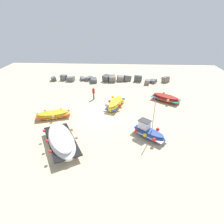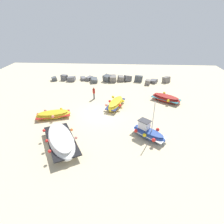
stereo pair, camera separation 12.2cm
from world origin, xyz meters
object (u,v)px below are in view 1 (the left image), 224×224
object	(u,v)px
fishing_boat_0	(61,140)
fishing_boat_1	(148,132)
person_walking	(94,92)
fishing_boat_2	(115,104)
fishing_boat_3	(53,115)
fishing_boat_4	(166,98)

from	to	relation	value
fishing_boat_0	fishing_boat_1	distance (m)	7.79
fishing_boat_0	person_walking	distance (m)	9.97
fishing_boat_0	fishing_boat_2	size ratio (longest dim) A/B	1.41
fishing_boat_0	fishing_boat_1	bearing A→B (deg)	-107.16
fishing_boat_3	fishing_boat_1	bearing A→B (deg)	-34.34
fishing_boat_1	fishing_boat_2	xyz separation A→B (m)	(-3.25, 5.96, -0.08)
fishing_boat_1	fishing_boat_2	world-z (taller)	fishing_boat_1
fishing_boat_3	fishing_boat_4	bearing A→B (deg)	3.35
fishing_boat_1	fishing_boat_3	bearing A→B (deg)	22.37
fishing_boat_2	fishing_boat_4	world-z (taller)	fishing_boat_2
fishing_boat_1	fishing_boat_0	bearing A→B (deg)	51.55
fishing_boat_3	fishing_boat_4	size ratio (longest dim) A/B	1.01
fishing_boat_2	fishing_boat_3	xyz separation A→B (m)	(-6.71, -2.93, -0.09)
fishing_boat_3	person_walking	xyz separation A→B (m)	(3.74, 5.18, 0.57)
fishing_boat_1	fishing_boat_4	distance (m)	8.65
fishing_boat_0	fishing_boat_2	xyz separation A→B (m)	(4.36, 7.62, -0.12)
fishing_boat_2	fishing_boat_3	bearing A→B (deg)	132.03
fishing_boat_2	person_walking	distance (m)	3.76
fishing_boat_2	fishing_boat_3	world-z (taller)	fishing_boat_2
fishing_boat_0	person_walking	world-z (taller)	person_walking
fishing_boat_0	person_walking	bearing A→B (deg)	-37.39
fishing_boat_4	person_walking	distance (m)	9.46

